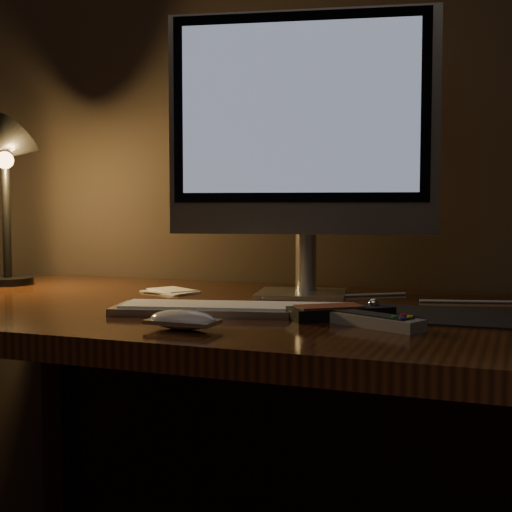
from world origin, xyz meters
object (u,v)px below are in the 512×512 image
(desk, at_px, (306,371))
(media_remote, at_px, (341,312))
(keyboard, at_px, (237,309))
(desk_lamp, at_px, (4,171))
(tv_remote, at_px, (370,320))
(monitor, at_px, (301,129))
(mouse, at_px, (183,323))

(desk, distance_m, media_remote, 0.24)
(keyboard, bearing_deg, desk_lamp, 149.86)
(tv_remote, relative_size, desk_lamp, 0.45)
(desk, bearing_deg, monitor, 112.96)
(mouse, bearing_deg, tv_remote, 28.09)
(mouse, distance_m, desk_lamp, 0.76)
(monitor, xyz_separation_m, keyboard, (-0.03, -0.27, -0.33))
(media_remote, relative_size, tv_remote, 0.97)
(mouse, relative_size, media_remote, 0.62)
(monitor, relative_size, media_remote, 3.34)
(media_remote, bearing_deg, desk, 85.91)
(keyboard, height_order, media_remote, media_remote)
(media_remote, height_order, tv_remote, media_remote)
(desk, xyz_separation_m, monitor, (-0.04, 0.10, 0.46))
(desk_lamp, bearing_deg, monitor, 12.07)
(media_remote, bearing_deg, tv_remote, -78.69)
(desk, bearing_deg, media_remote, -56.54)
(monitor, relative_size, desk_lamp, 1.46)
(desk, relative_size, desk_lamp, 4.14)
(desk, height_order, keyboard, keyboard)
(keyboard, bearing_deg, mouse, -108.74)
(desk, distance_m, monitor, 0.48)
(tv_remote, distance_m, desk_lamp, 0.94)
(mouse, height_order, media_remote, media_remote)
(desk, height_order, mouse, mouse)
(desk, height_order, media_remote, media_remote)
(desk_lamp, bearing_deg, desk, 3.44)
(media_remote, bearing_deg, monitor, 82.03)
(monitor, bearing_deg, desk, -78.36)
(keyboard, relative_size, desk_lamp, 1.09)
(desk, height_order, tv_remote, tv_remote)
(keyboard, bearing_deg, monitor, 69.73)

